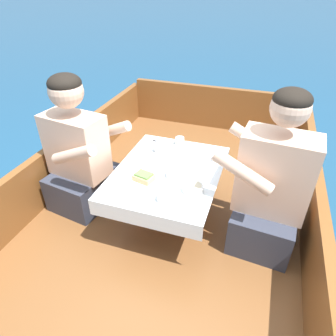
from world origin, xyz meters
name	(u,v)px	position (x,y,z in m)	size (l,w,h in m)	color
ground_plane	(167,250)	(0.00, 0.00, 0.00)	(60.00, 60.00, 0.00)	navy
boat_deck	(167,235)	(0.00, 0.00, 0.17)	(1.88, 3.21, 0.34)	brown
gunwale_port	(52,172)	(-0.91, 0.00, 0.53)	(0.06, 3.21, 0.39)	brown
gunwale_starboard	(313,227)	(0.91, 0.00, 0.53)	(0.06, 3.21, 0.39)	brown
bow_coaming	(214,107)	(0.00, 1.57, 0.56)	(1.76, 0.06, 0.45)	brown
cockpit_table	(168,175)	(0.00, 0.03, 0.68)	(0.66, 0.85, 0.38)	#B2B2B7
person_port	(79,157)	(-0.63, -0.01, 0.73)	(0.57, 0.51, 0.95)	#333847
person_starboard	(270,189)	(0.63, 0.01, 0.74)	(0.55, 0.48, 0.99)	#333847
plate_sandwich	(144,181)	(-0.10, -0.13, 0.72)	(0.18, 0.18, 0.01)	white
plate_bread	(180,158)	(0.03, 0.20, 0.72)	(0.21, 0.21, 0.01)	white
sandwich	(144,177)	(-0.10, -0.13, 0.75)	(0.13, 0.11, 0.05)	tan
bowl_port_near	(200,166)	(0.19, 0.11, 0.74)	(0.13, 0.13, 0.04)	white
bowl_starboard_near	(177,174)	(0.08, -0.02, 0.74)	(0.14, 0.14, 0.04)	white
bowl_center_far	(193,188)	(0.20, -0.13, 0.74)	(0.12, 0.12, 0.04)	white
coffee_cup_port	(164,196)	(0.07, -0.26, 0.75)	(0.10, 0.07, 0.06)	white
coffee_cup_starboard	(159,147)	(-0.14, 0.23, 0.75)	(0.09, 0.06, 0.07)	white
tin_can	(180,141)	(-0.03, 0.39, 0.75)	(0.07, 0.07, 0.05)	silver
utensil_fork_port	(160,143)	(-0.18, 0.36, 0.72)	(0.17, 0.06, 0.00)	silver
utensil_knife_starboard	(202,155)	(0.16, 0.28, 0.72)	(0.17, 0.04, 0.00)	silver
utensil_knife_port	(144,158)	(-0.20, 0.11, 0.72)	(0.15, 0.11, 0.00)	silver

